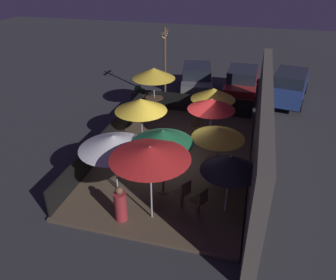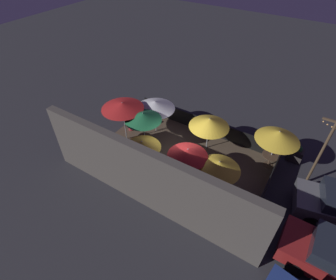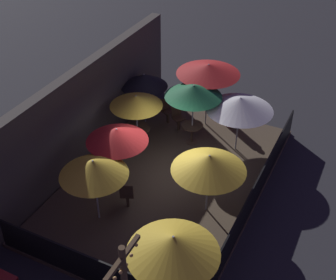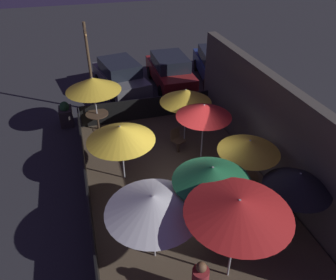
# 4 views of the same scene
# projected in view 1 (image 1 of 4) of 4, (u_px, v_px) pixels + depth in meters

# --- Properties ---
(ground_plane) EXTENTS (60.00, 60.00, 0.00)m
(ground_plane) POSITION_uv_depth(u_px,v_px,m) (175.00, 159.00, 13.04)
(ground_plane) COLOR #2D2D33
(patio_deck) EXTENTS (8.95, 5.75, 0.12)m
(patio_deck) POSITION_uv_depth(u_px,v_px,m) (175.00, 158.00, 13.02)
(patio_deck) COLOR brown
(patio_deck) RESTS_ON ground_plane
(building_wall) EXTENTS (10.55, 0.36, 3.36)m
(building_wall) POSITION_uv_depth(u_px,v_px,m) (261.00, 131.00, 11.52)
(building_wall) COLOR #4C4742
(building_wall) RESTS_ON ground_plane
(fence_front) EXTENTS (8.75, 0.05, 0.95)m
(fence_front) POSITION_uv_depth(u_px,v_px,m) (108.00, 137.00, 13.41)
(fence_front) COLOR black
(fence_front) RESTS_ON patio_deck
(fence_side_left) EXTENTS (0.05, 5.55, 0.95)m
(fence_side_left) POSITION_uv_depth(u_px,v_px,m) (196.00, 104.00, 16.49)
(fence_side_left) COLOR black
(fence_side_left) RESTS_ON patio_deck
(patio_umbrella_0) EXTENTS (2.11, 2.11, 2.27)m
(patio_umbrella_0) POSITION_uv_depth(u_px,v_px,m) (154.00, 73.00, 15.92)
(patio_umbrella_0) COLOR #B2B2B7
(patio_umbrella_0) RESTS_ON patio_deck
(patio_umbrella_1) EXTENTS (1.77, 1.77, 2.07)m
(patio_umbrella_1) POSITION_uv_depth(u_px,v_px,m) (218.00, 133.00, 10.74)
(patio_umbrella_1) COLOR #B2B2B7
(patio_umbrella_1) RESTS_ON patio_deck
(patio_umbrella_2) EXTENTS (1.94, 1.94, 2.31)m
(patio_umbrella_2) POSITION_uv_depth(u_px,v_px,m) (163.00, 136.00, 10.07)
(patio_umbrella_2) COLOR #B2B2B7
(patio_umbrella_2) RESTS_ON patio_deck
(patio_umbrella_3) EXTENTS (2.13, 2.13, 2.01)m
(patio_umbrella_3) POSITION_uv_depth(u_px,v_px,m) (141.00, 105.00, 13.13)
(patio_umbrella_3) COLOR #B2B2B7
(patio_umbrella_3) RESTS_ON patio_deck
(patio_umbrella_4) EXTENTS (2.24, 2.24, 2.07)m
(patio_umbrella_4) POSITION_uv_depth(u_px,v_px,m) (113.00, 142.00, 10.29)
(patio_umbrella_4) COLOR #B2B2B7
(patio_umbrella_4) RESTS_ON patio_deck
(patio_umbrella_5) EXTENTS (2.27, 2.27, 2.48)m
(patio_umbrella_5) POSITION_uv_depth(u_px,v_px,m) (150.00, 153.00, 8.86)
(patio_umbrella_5) COLOR #B2B2B7
(patio_umbrella_5) RESTS_ON patio_deck
(patio_umbrella_6) EXTENTS (1.85, 1.85, 2.20)m
(patio_umbrella_6) POSITION_uv_depth(u_px,v_px,m) (212.00, 104.00, 12.58)
(patio_umbrella_6) COLOR #B2B2B7
(patio_umbrella_6) RESTS_ON patio_deck
(patio_umbrella_7) EXTENTS (1.71, 1.71, 2.01)m
(patio_umbrella_7) POSITION_uv_depth(u_px,v_px,m) (230.00, 164.00, 9.35)
(patio_umbrella_7) COLOR #B2B2B7
(patio_umbrella_7) RESTS_ON patio_deck
(patio_umbrella_8) EXTENTS (1.91, 1.91, 2.10)m
(patio_umbrella_8) POSITION_uv_depth(u_px,v_px,m) (213.00, 94.00, 13.90)
(patio_umbrella_8) COLOR #B2B2B7
(patio_umbrella_8) RESTS_ON patio_deck
(dining_table_0) EXTENTS (0.90, 0.90, 0.74)m
(dining_table_0) POSITION_uv_depth(u_px,v_px,m) (154.00, 100.00, 16.61)
(dining_table_0) COLOR #4C3828
(dining_table_0) RESTS_ON patio_deck
(dining_table_1) EXTENTS (0.87, 0.87, 0.78)m
(dining_table_1) POSITION_uv_depth(u_px,v_px,m) (216.00, 165.00, 11.35)
(dining_table_1) COLOR #4C3828
(dining_table_1) RESTS_ON patio_deck
(dining_table_2) EXTENTS (0.76, 0.76, 0.73)m
(dining_table_2) POSITION_uv_depth(u_px,v_px,m) (163.00, 177.00, 10.81)
(dining_table_2) COLOR #4C3828
(dining_table_2) RESTS_ON patio_deck
(patio_chair_0) EXTENTS (0.53, 0.53, 0.95)m
(patio_chair_0) POSITION_uv_depth(u_px,v_px,m) (196.00, 128.00, 14.05)
(patio_chair_0) COLOR #4C3828
(patio_chair_0) RESTS_ON patio_deck
(patio_chair_1) EXTENTS (0.55, 0.55, 0.95)m
(patio_chair_1) POSITION_uv_depth(u_px,v_px,m) (200.00, 200.00, 9.83)
(patio_chair_1) COLOR #4C3828
(patio_chair_1) RESTS_ON patio_deck
(patio_chair_2) EXTENTS (0.56, 0.56, 0.96)m
(patio_chair_2) POSITION_uv_depth(u_px,v_px,m) (183.00, 192.00, 10.18)
(patio_chair_2) COLOR #4C3828
(patio_chair_2) RESTS_ON patio_deck
(patron_0) EXTENTS (0.45, 0.45, 1.18)m
(patron_0) POSITION_uv_depth(u_px,v_px,m) (120.00, 205.00, 9.64)
(patron_0) COLOR maroon
(patron_0) RESTS_ON patio_deck
(planter_box) EXTENTS (0.75, 0.53, 1.04)m
(planter_box) POSITION_uv_depth(u_px,v_px,m) (138.00, 95.00, 17.87)
(planter_box) COLOR #332D2D
(planter_box) RESTS_ON ground_plane
(light_post) EXTENTS (1.10, 0.12, 3.95)m
(light_post) POSITION_uv_depth(u_px,v_px,m) (165.00, 61.00, 17.49)
(light_post) COLOR brown
(light_post) RESTS_ON ground_plane
(parked_car_0) EXTENTS (4.27, 2.42, 1.62)m
(parked_car_0) POSITION_uv_depth(u_px,v_px,m) (197.00, 78.00, 19.20)
(parked_car_0) COLOR #5B5B60
(parked_car_0) RESTS_ON ground_plane
(parked_car_1) EXTENTS (4.12, 1.83, 1.62)m
(parked_car_1) POSITION_uv_depth(u_px,v_px,m) (242.00, 82.00, 18.65)
(parked_car_1) COLOR maroon
(parked_car_1) RESTS_ON ground_plane
(parked_car_2) EXTENTS (4.76, 2.44, 1.62)m
(parked_car_2) POSITION_uv_depth(u_px,v_px,m) (289.00, 85.00, 18.14)
(parked_car_2) COLOR navy
(parked_car_2) RESTS_ON ground_plane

